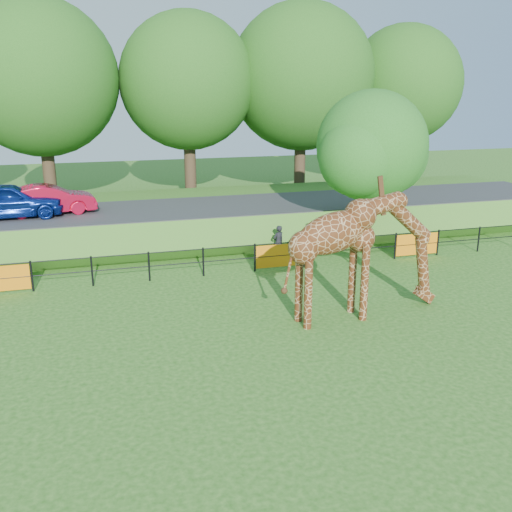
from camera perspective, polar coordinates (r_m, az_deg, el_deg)
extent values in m
plane|color=#235715|center=(14.30, 1.10, -11.78)|extent=(90.00, 90.00, 0.00)
cube|color=#235715|center=(28.44, -8.22, 3.85)|extent=(40.00, 9.00, 1.30)
cube|color=#303032|center=(26.84, -7.82, 4.67)|extent=(40.00, 5.00, 0.12)
imported|color=navy|center=(26.48, -23.57, 5.11)|extent=(4.60, 2.11, 1.53)
imported|color=red|center=(26.71, -19.99, 5.33)|extent=(4.09, 1.86, 1.30)
imported|color=black|center=(23.36, 2.25, 1.38)|extent=(0.60, 0.51, 1.40)
cylinder|color=#312316|center=(24.93, 11.11, 4.17)|extent=(0.36, 0.36, 3.20)
sphere|color=#20611A|center=(24.49, 11.48, 10.73)|extent=(4.60, 4.60, 4.60)
sphere|color=#20611A|center=(25.69, 13.02, 9.86)|extent=(3.45, 3.45, 3.45)
sphere|color=#20611A|center=(23.50, 10.19, 9.73)|extent=(3.22, 3.22, 3.22)
cylinder|color=#312316|center=(34.36, -20.01, 8.32)|extent=(0.70, 0.70, 5.00)
sphere|color=#184D14|center=(34.10, -20.82, 16.33)|extent=(8.40, 8.40, 8.40)
cylinder|color=#312316|center=(34.77, -6.61, 9.28)|extent=(0.70, 0.70, 5.00)
sphere|color=#184D14|center=(34.51, -6.87, 16.95)|extent=(7.80, 7.80, 7.80)
cylinder|color=#312316|center=(36.59, 4.40, 9.69)|extent=(0.70, 0.70, 5.00)
sphere|color=#184D14|center=(36.35, 4.58, 17.41)|extent=(8.80, 8.80, 8.80)
cylinder|color=#312316|center=(39.58, 14.08, 9.76)|extent=(0.70, 0.70, 5.00)
sphere|color=#184D14|center=(39.35, 14.56, 16.32)|extent=(7.40, 7.40, 7.40)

